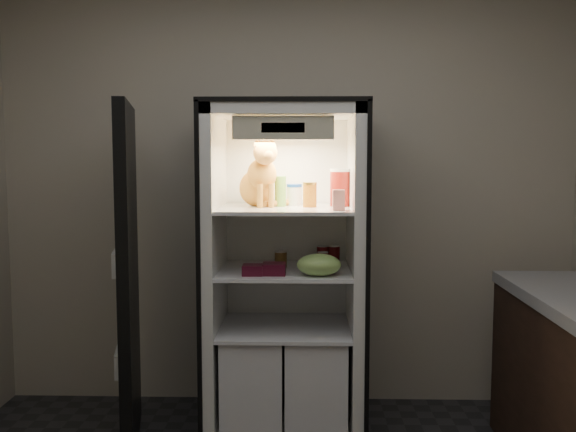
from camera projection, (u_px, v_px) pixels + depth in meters
The scene contains 16 objects.
room_shell at pixel (273, 144), 2.24m from camera, with size 3.60×3.60×3.60m.
refrigerator at pixel (285, 292), 3.70m from camera, with size 0.90×0.72×1.88m.
fridge_door at pixel (128, 280), 3.44m from camera, with size 0.24×0.86×1.85m.
tabby_cat at pixel (260, 180), 3.65m from camera, with size 0.37×0.40×0.41m.
parmesan_shaker at pixel (280, 191), 3.65m from camera, with size 0.07×0.07×0.17m.
mayo_tub at pixel (294, 195), 3.72m from camera, with size 0.09×0.09×0.12m.
salsa_jar at pixel (310, 195), 3.60m from camera, with size 0.08×0.08×0.14m.
pepper_jar at pixel (341, 187), 3.66m from camera, with size 0.13×0.13×0.21m.
cream_carton at pixel (339, 200), 3.39m from camera, with size 0.06×0.06×0.11m, color white.
soda_can_a at pixel (323, 256), 3.68m from camera, with size 0.07×0.07×0.12m.
soda_can_b at pixel (334, 257), 3.67m from camera, with size 0.07×0.07×0.13m.
soda_can_c at pixel (323, 262), 3.52m from camera, with size 0.06×0.06×0.11m.
condiment_jar at pixel (281, 259), 3.67m from camera, with size 0.07×0.07×0.10m.
grape_bag at pixel (319, 265), 3.41m from camera, with size 0.24×0.17×0.12m, color #81B253.
berry_box_left at pixel (253, 270), 3.44m from camera, with size 0.11×0.11×0.05m, color #510D1F.
berry_box_right at pixel (274, 269), 3.45m from camera, with size 0.12×0.12×0.06m, color #510D1F.
Camera 1 is at (0.11, -2.25, 1.58)m, focal length 40.00 mm.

